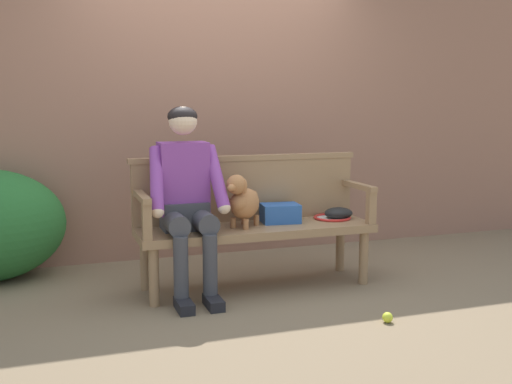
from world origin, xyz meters
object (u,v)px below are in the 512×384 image
at_px(garden_bench, 256,234).
at_px(dog_on_bench, 243,201).
at_px(sports_bag, 280,213).
at_px(tennis_ball, 388,317).
at_px(tennis_racket, 331,217).
at_px(person_seated, 186,193).
at_px(baseball_glove, 339,213).

distance_m(garden_bench, dog_on_bench, 0.28).
relative_size(dog_on_bench, sports_bag, 1.41).
height_order(garden_bench, sports_bag, sports_bag).
xyz_separation_m(sports_bag, tennis_ball, (0.32, -1.04, -0.50)).
xyz_separation_m(tennis_racket, tennis_ball, (-0.12, -1.07, -0.44)).
height_order(garden_bench, person_seated, person_seated).
xyz_separation_m(baseball_glove, tennis_ball, (-0.16, -1.02, -0.47)).
bearing_deg(garden_bench, person_seated, -178.42).
distance_m(person_seated, dog_on_bench, 0.42).
bearing_deg(tennis_racket, dog_on_bench, -171.15).
height_order(person_seated, tennis_ball, person_seated).
distance_m(person_seated, tennis_ball, 1.59).
distance_m(sports_bag, tennis_ball, 1.19).
distance_m(person_seated, baseball_glove, 1.23).
bearing_deg(person_seated, baseball_glove, 2.55).
bearing_deg(sports_bag, garden_bench, -164.79).
distance_m(person_seated, sports_bag, 0.76).
relative_size(dog_on_bench, baseball_glove, 1.80).
bearing_deg(sports_bag, person_seated, -174.39).
xyz_separation_m(person_seated, tennis_racket, (1.18, 0.10, -0.26)).
distance_m(tennis_racket, sports_bag, 0.45).
bearing_deg(garden_bench, tennis_ball, -61.43).
xyz_separation_m(person_seated, sports_bag, (0.73, 0.07, -0.20)).
bearing_deg(baseball_glove, person_seated, -164.41).
relative_size(sports_bag, tennis_ball, 4.24).
relative_size(garden_bench, tennis_ball, 26.36).
relative_size(garden_bench, dog_on_bench, 4.40).
bearing_deg(tennis_ball, dog_on_bench, 124.25).
distance_m(dog_on_bench, sports_bag, 0.36).
bearing_deg(sports_bag, dog_on_bench, -164.73).
bearing_deg(tennis_ball, garden_bench, 118.57).
distance_m(garden_bench, baseball_glove, 0.70).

